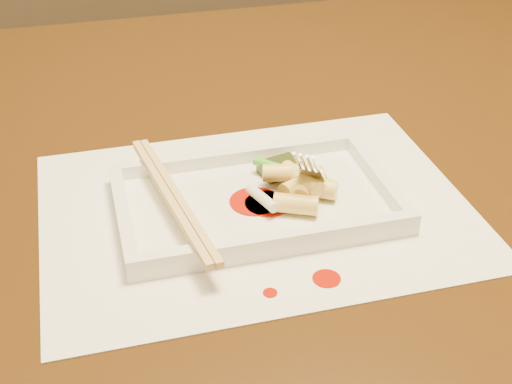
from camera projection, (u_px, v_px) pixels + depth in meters
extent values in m
cube|color=black|center=(200.00, 174.00, 0.77)|extent=(1.40, 0.90, 0.04)
cylinder|color=black|center=(481.00, 196.00, 1.40)|extent=(0.07, 0.07, 0.71)
cube|color=white|center=(256.00, 208.00, 0.68)|extent=(0.40, 0.30, 0.00)
cylinder|color=#A91404|center=(327.00, 279.00, 0.59)|extent=(0.02, 0.02, 0.00)
cylinder|color=#A91404|center=(270.00, 293.00, 0.57)|extent=(0.01, 0.01, 0.00)
cube|color=white|center=(256.00, 204.00, 0.67)|extent=(0.26, 0.16, 0.01)
cube|color=white|center=(237.00, 156.00, 0.73)|extent=(0.26, 0.01, 0.01)
cube|color=white|center=(278.00, 241.00, 0.61)|extent=(0.26, 0.01, 0.01)
cube|color=white|center=(123.00, 214.00, 0.64)|extent=(0.01, 0.14, 0.01)
cube|color=white|center=(379.00, 177.00, 0.69)|extent=(0.01, 0.14, 0.01)
cube|color=black|center=(280.00, 168.00, 0.71)|extent=(0.04, 0.04, 0.01)
cylinder|color=#EAEACC|center=(262.00, 198.00, 0.65)|extent=(0.02, 0.04, 0.01)
cylinder|color=#339F19|center=(293.00, 172.00, 0.69)|extent=(0.07, 0.07, 0.01)
cube|color=tan|center=(169.00, 198.00, 0.64)|extent=(0.04, 0.21, 0.01)
cube|color=tan|center=(177.00, 197.00, 0.65)|extent=(0.04, 0.21, 0.01)
cylinder|color=#A91404|center=(268.00, 204.00, 0.67)|extent=(0.04, 0.04, 0.00)
cylinder|color=#A91404|center=(255.00, 201.00, 0.67)|extent=(0.05, 0.05, 0.00)
cylinder|color=#F9E574|center=(316.00, 188.00, 0.67)|extent=(0.04, 0.04, 0.02)
cylinder|color=#F9E574|center=(296.00, 204.00, 0.65)|extent=(0.04, 0.03, 0.02)
cylinder|color=#F9E574|center=(301.00, 179.00, 0.67)|extent=(0.03, 0.05, 0.02)
cylinder|color=#F9E574|center=(303.00, 185.00, 0.68)|extent=(0.05, 0.04, 0.02)
cylinder|color=#F9E574|center=(309.00, 184.00, 0.68)|extent=(0.04, 0.05, 0.02)
cylinder|color=#F9E574|center=(287.00, 173.00, 0.68)|extent=(0.05, 0.03, 0.02)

